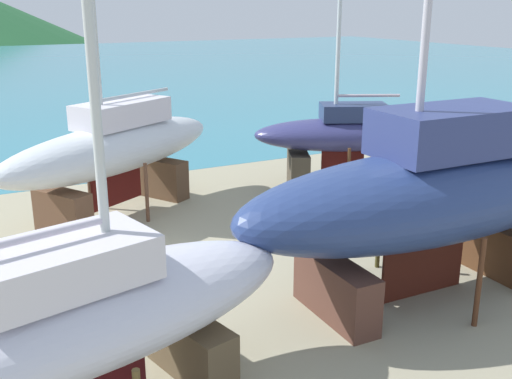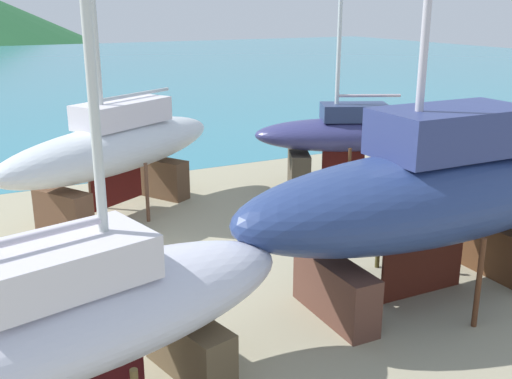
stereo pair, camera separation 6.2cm
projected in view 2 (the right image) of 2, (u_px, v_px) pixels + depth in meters
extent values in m
plane|color=tan|center=(188.00, 310.00, 13.68)|extent=(45.38, 45.38, 0.00)
cube|color=brown|center=(64.00, 213.00, 17.97)|extent=(1.57, 1.98, 1.39)
cube|color=brown|center=(163.00, 178.00, 21.61)|extent=(1.57, 1.98, 1.39)
cylinder|color=brown|center=(147.00, 193.00, 19.04)|extent=(0.12, 0.12, 1.93)
cylinder|color=brown|center=(89.00, 180.00, 20.37)|extent=(0.12, 0.12, 1.93)
ellipsoid|color=silver|center=(115.00, 148.00, 19.33)|extent=(8.96, 6.64, 1.55)
cube|color=#53120F|center=(117.00, 188.00, 19.72)|extent=(1.90, 1.18, 1.09)
cube|color=silver|center=(122.00, 113.00, 19.38)|extent=(3.52, 2.88, 0.78)
cylinder|color=#B7C1C3|center=(136.00, 94.00, 19.77)|extent=(2.77, 1.72, 0.12)
cube|color=brown|center=(190.00, 347.00, 11.19)|extent=(1.17, 2.16, 1.13)
cylinder|color=brown|center=(58.00, 340.00, 10.96)|extent=(0.12, 0.12, 1.63)
ellipsoid|color=silver|center=(88.00, 315.00, 9.61)|extent=(8.02, 4.30, 1.42)
cube|color=silver|center=(59.00, 265.00, 9.08)|extent=(3.03, 2.15, 0.71)
cylinder|color=silver|center=(17.00, 240.00, 8.56)|extent=(2.62, 0.74, 0.11)
cube|color=#423A2D|center=(299.00, 170.00, 22.59)|extent=(1.36, 1.87, 1.40)
cube|color=#493F1E|center=(386.00, 170.00, 22.71)|extent=(1.36, 1.87, 1.40)
cylinder|color=#4B301C|center=(349.00, 173.00, 21.45)|extent=(0.12, 0.12, 1.82)
cylinder|color=#433720|center=(338.00, 157.00, 23.72)|extent=(0.12, 0.12, 1.82)
ellipsoid|color=navy|center=(344.00, 135.00, 22.25)|extent=(6.95, 4.74, 1.20)
cube|color=#52130F|center=(343.00, 161.00, 22.55)|extent=(1.48, 0.74, 0.84)
cube|color=navy|center=(354.00, 112.00, 22.01)|extent=(2.72, 2.18, 0.60)
cylinder|color=silver|center=(340.00, 15.00, 20.98)|extent=(0.15, 0.15, 7.42)
cylinder|color=beige|center=(369.00, 96.00, 21.85)|extent=(2.16, 1.07, 0.11)
cube|color=#533228|center=(335.00, 290.00, 13.24)|extent=(0.73, 2.49, 1.30)
cube|color=#4E2F1A|center=(498.00, 251.00, 15.34)|extent=(0.73, 2.49, 1.30)
cylinder|color=#512D1B|center=(479.00, 283.00, 12.72)|extent=(0.12, 0.12, 2.04)
cylinder|color=#433D1D|center=(379.00, 231.00, 15.65)|extent=(0.12, 0.12, 2.04)
ellipsoid|color=navy|center=(429.00, 196.00, 13.76)|extent=(9.96, 3.21, 2.11)
cube|color=#461910|center=(423.00, 268.00, 14.29)|extent=(2.38, 0.11, 1.48)
cube|color=navy|center=(452.00, 131.00, 13.53)|extent=(3.59, 1.90, 1.06)
cylinder|color=silver|center=(478.00, 112.00, 13.74)|extent=(3.48, 0.16, 0.13)
cube|color=#264491|center=(292.00, 221.00, 18.06)|extent=(0.31, 0.39, 0.91)
cube|color=#1B4795|center=(293.00, 197.00, 17.83)|extent=(0.38, 0.50, 0.60)
sphere|color=tan|center=(293.00, 184.00, 17.71)|extent=(0.22, 0.22, 0.22)
cylinder|color=brown|center=(502.00, 174.00, 23.73)|extent=(1.03, 1.00, 0.53)
cube|color=#895D47|center=(486.00, 200.00, 21.27)|extent=(2.07, 1.61, 0.11)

